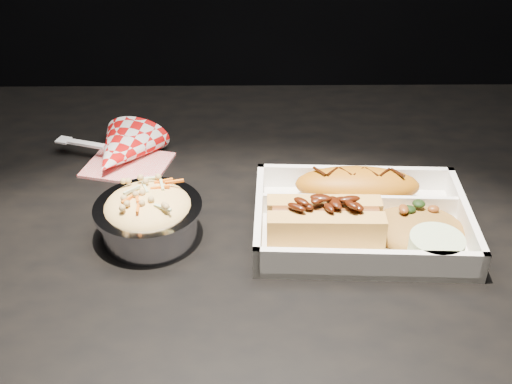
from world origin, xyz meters
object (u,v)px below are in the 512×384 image
dining_table (236,274)px  food_tray (360,223)px  hotdog (325,220)px  fried_pastry (357,185)px  napkin_fork (121,152)px  foil_coleslaw_cup (148,214)px

dining_table → food_tray: food_tray is taller
hotdog → food_tray: bearing=29.5°
fried_pastry → dining_table: bearing=-169.5°
dining_table → food_tray: (0.15, -0.03, 0.10)m
hotdog → napkin_fork: napkin_fork is taller
fried_pastry → foil_coleslaw_cup: bearing=-165.5°
fried_pastry → hotdog: bearing=-121.4°
hotdog → foil_coleslaw_cup: foil_coleslaw_cup is taller
dining_table → fried_pastry: 0.20m
hotdog → dining_table: bearing=155.2°
hotdog → foil_coleslaw_cup: bearing=177.1°
dining_table → foil_coleslaw_cup: 0.16m
dining_table → foil_coleslaw_cup: foil_coleslaw_cup is taller
hotdog → fried_pastry: bearing=60.0°
dining_table → napkin_fork: napkin_fork is taller
hotdog → napkin_fork: size_ratio=0.78×
fried_pastry → napkin_fork: 0.33m
fried_pastry → foil_coleslaw_cup: (-0.25, -0.06, 0.00)m
fried_pastry → foil_coleslaw_cup: 0.26m
food_tray → napkin_fork: size_ratio=1.51×
dining_table → fried_pastry: fried_pastry is taller
food_tray → fried_pastry: bearing=90.0°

